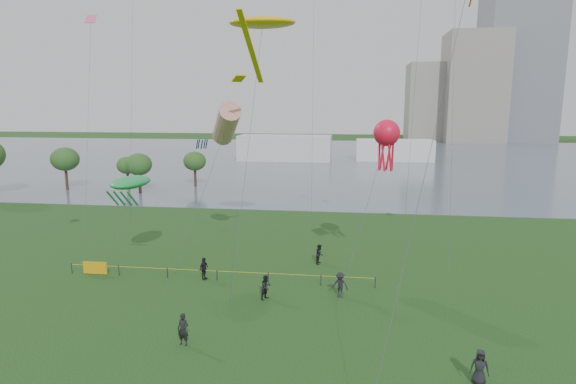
# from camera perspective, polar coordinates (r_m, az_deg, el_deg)

# --- Properties ---
(lake) EXTENTS (400.00, 120.00, 0.08)m
(lake) POSITION_cam_1_polar(r_m,az_deg,el_deg) (119.92, 5.67, 3.94)
(lake) COLOR slate
(lake) RESTS_ON ground_plane
(building_mid) EXTENTS (20.00, 20.00, 38.00)m
(building_mid) POSITION_cam_1_polar(r_m,az_deg,el_deg) (186.03, 21.08, 11.44)
(building_mid) COLOR gray
(building_mid) RESTS_ON ground_plane
(building_low) EXTENTS (16.00, 18.00, 28.00)m
(building_low) POSITION_cam_1_polar(r_m,az_deg,el_deg) (189.21, 16.37, 10.16)
(building_low) COLOR gray
(building_low) RESTS_ON ground_plane
(pavilion_left) EXTENTS (22.00, 8.00, 6.00)m
(pavilion_left) POSITION_cam_1_polar(r_m,az_deg,el_deg) (115.67, -0.36, 5.24)
(pavilion_left) COLOR silver
(pavilion_left) RESTS_ON ground_plane
(pavilion_right) EXTENTS (18.00, 7.00, 5.00)m
(pavilion_right) POSITION_cam_1_polar(r_m,az_deg,el_deg) (118.05, 12.49, 4.85)
(pavilion_right) COLOR silver
(pavilion_right) RESTS_ON ground_plane
(trees) EXTENTS (31.40, 17.56, 8.49)m
(trees) POSITION_cam_1_polar(r_m,az_deg,el_deg) (79.96, -24.52, 3.54)
(trees) COLOR #382319
(trees) RESTS_ON ground_plane
(fence) EXTENTS (24.07, 0.07, 1.05)m
(fence) POSITION_cam_1_polar(r_m,az_deg,el_deg) (39.94, -16.99, -8.82)
(fence) COLOR black
(fence) RESTS_ON ground_plane
(spectator_a) EXTENTS (1.00, 1.05, 1.71)m
(spectator_a) POSITION_cam_1_polar(r_m,az_deg,el_deg) (34.07, -2.61, -11.20)
(spectator_a) COLOR black
(spectator_a) RESTS_ON ground_plane
(spectator_b) EXTENTS (1.30, 0.94, 1.82)m
(spectator_b) POSITION_cam_1_polar(r_m,az_deg,el_deg) (34.49, 6.19, -10.88)
(spectator_b) COLOR black
(spectator_b) RESTS_ON ground_plane
(spectator_c) EXTENTS (0.72, 1.11, 1.76)m
(spectator_c) POSITION_cam_1_polar(r_m,az_deg,el_deg) (38.11, -9.95, -8.92)
(spectator_c) COLOR black
(spectator_c) RESTS_ON ground_plane
(spectator_d) EXTENTS (0.96, 0.71, 1.79)m
(spectator_d) POSITION_cam_1_polar(r_m,az_deg,el_deg) (26.31, 21.76, -18.73)
(spectator_d) COLOR black
(spectator_d) RESTS_ON ground_plane
(spectator_f) EXTENTS (0.73, 0.54, 1.85)m
(spectator_f) POSITION_cam_1_polar(r_m,az_deg,el_deg) (28.66, -12.33, -15.63)
(spectator_f) COLOR black
(spectator_f) RESTS_ON ground_plane
(spectator_g) EXTENTS (0.76, 0.91, 1.68)m
(spectator_g) POSITION_cam_1_polar(r_m,az_deg,el_deg) (41.24, 3.77, -7.34)
(spectator_g) COLOR black
(spectator_g) RESTS_ON ground_plane
(kite_stingray) EXTENTS (5.09, 10.07, 19.82)m
(kite_stingray) POSITION_cam_1_polar(r_m,az_deg,el_deg) (38.40, -3.11, 19.31)
(kite_stingray) COLOR #3F3F42
(kite_windsock) EXTENTS (5.22, 7.04, 13.64)m
(kite_windsock) POSITION_cam_1_polar(r_m,az_deg,el_deg) (41.01, -7.34, 7.98)
(kite_windsock) COLOR #3F3F42
(kite_creature) EXTENTS (2.71, 5.53, 7.68)m
(kite_creature) POSITION_cam_1_polar(r_m,az_deg,el_deg) (40.48, -18.16, 1.08)
(kite_creature) COLOR #3F3F42
(kite_octopus) EXTENTS (4.35, 8.60, 12.24)m
(kite_octopus) POSITION_cam_1_polar(r_m,az_deg,el_deg) (37.57, 11.61, 6.73)
(kite_octopus) COLOR #3F3F42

